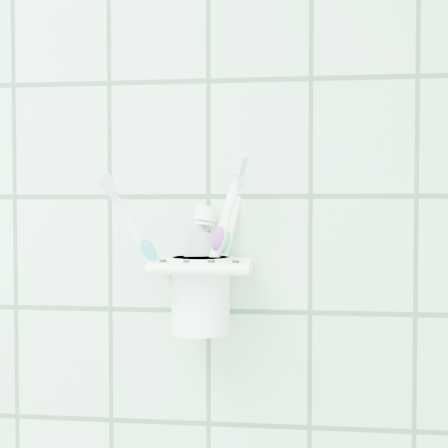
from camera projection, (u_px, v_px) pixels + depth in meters
name	position (u px, v px, depth m)	size (l,w,h in m)	color
holder_bracket	(203.00, 267.00, 0.66)	(0.11, 0.10, 0.04)	white
cup	(201.00, 291.00, 0.66)	(0.08, 0.08, 0.09)	white
toothbrush_pink	(193.00, 237.00, 0.67)	(0.10, 0.05, 0.20)	white
toothbrush_blue	(207.00, 241.00, 0.66)	(0.05, 0.06, 0.19)	white
toothbrush_orange	(195.00, 236.00, 0.67)	(0.06, 0.02, 0.21)	white
toothpaste_tube	(190.00, 255.00, 0.67)	(0.05, 0.04, 0.15)	silver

